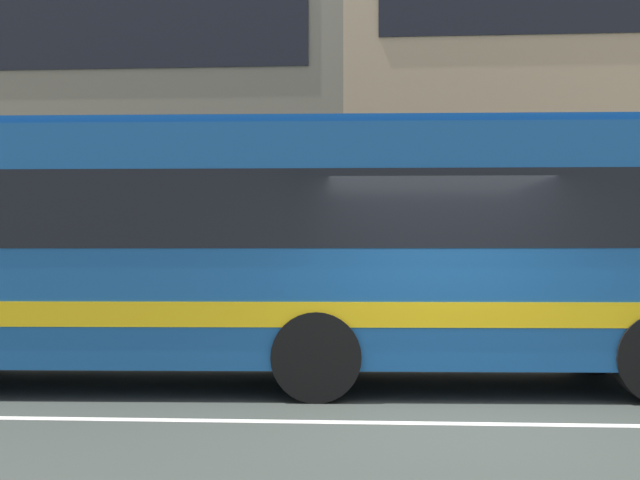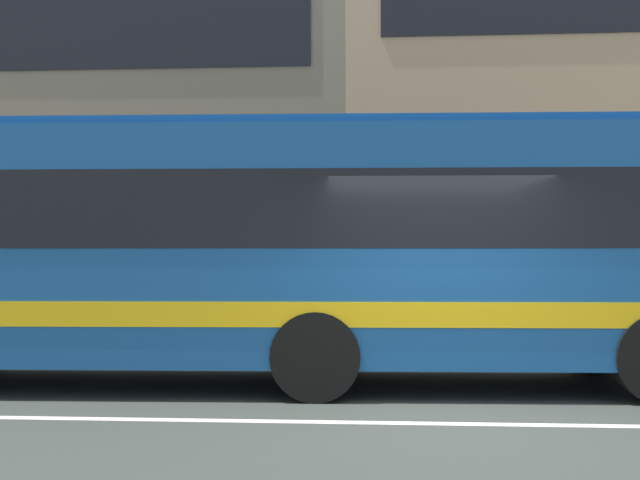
# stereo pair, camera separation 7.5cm
# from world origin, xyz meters

# --- Properties ---
(ground_plane) EXTENTS (160.00, 160.00, 0.00)m
(ground_plane) POSITION_xyz_m (0.00, 0.00, 0.00)
(ground_plane) COLOR #353B36
(lane_centre_line) EXTENTS (60.00, 0.16, 0.01)m
(lane_centre_line) POSITION_xyz_m (0.00, 0.00, 0.00)
(lane_centre_line) COLOR silver
(lane_centre_line) RESTS_ON ground_plane
(apartment_block_left) EXTENTS (18.90, 9.84, 12.10)m
(apartment_block_left) POSITION_xyz_m (-10.83, 14.36, 6.05)
(apartment_block_left) COLOR gray
(apartment_block_left) RESTS_ON ground_plane
(transit_bus) EXTENTS (10.95, 2.91, 3.23)m
(transit_bus) POSITION_xyz_m (-2.10, 2.26, 1.78)
(transit_bus) COLOR #174F90
(transit_bus) RESTS_ON ground_plane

